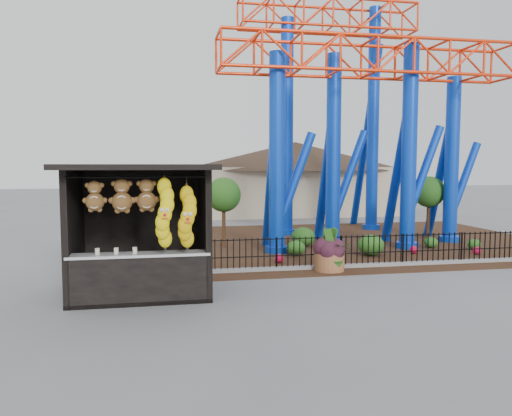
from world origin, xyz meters
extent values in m
plane|color=slate|center=(0.00, 0.00, 0.00)|extent=(120.00, 120.00, 0.00)
cube|color=#331E11|center=(4.00, 8.00, 0.01)|extent=(18.00, 12.00, 0.02)
cube|color=gray|center=(4.00, 3.00, 0.06)|extent=(18.00, 0.18, 0.12)
cube|color=black|center=(-3.00, 1.20, 0.05)|extent=(3.20, 2.60, 0.10)
cube|color=black|center=(-3.00, 2.44, 1.50)|extent=(3.20, 0.12, 3.00)
cube|color=black|center=(-4.54, 1.20, 1.50)|extent=(0.12, 2.60, 3.00)
cube|color=black|center=(-1.46, 1.20, 1.50)|extent=(0.12, 2.60, 3.00)
cube|color=black|center=(-3.00, 0.95, 3.06)|extent=(3.50, 3.40, 0.12)
cube|color=black|center=(-4.53, -0.03, 1.50)|extent=(0.14, 0.14, 3.00)
cube|color=black|center=(-1.47, -0.03, 1.50)|extent=(0.14, 0.14, 3.00)
cube|color=black|center=(-3.00, 0.15, 0.55)|extent=(3.00, 0.50, 1.10)
cube|color=silver|center=(-3.00, 0.15, 1.12)|extent=(3.10, 0.55, 0.06)
cylinder|color=black|center=(-3.00, -0.25, 2.85)|extent=(2.90, 0.04, 0.04)
cylinder|color=#0B3AC5|center=(1.50, 6.00, 3.50)|extent=(0.56, 0.56, 7.00)
cylinder|color=#0B3AC5|center=(1.50, 6.00, 0.12)|extent=(0.84, 0.84, 0.24)
cylinder|color=#0B3AC5|center=(4.00, 7.20, 3.65)|extent=(0.56, 0.56, 7.30)
cylinder|color=#0B3AC5|center=(4.00, 7.20, 0.12)|extent=(0.84, 0.84, 0.24)
cylinder|color=#0B3AC5|center=(6.50, 6.00, 3.75)|extent=(0.56, 0.56, 7.50)
cylinder|color=#0B3AC5|center=(6.50, 6.00, 0.12)|extent=(0.84, 0.84, 0.24)
cylinder|color=#0B3AC5|center=(9.00, 7.20, 3.30)|extent=(0.56, 0.56, 6.60)
cylinder|color=#0B3AC5|center=(9.00, 7.20, 0.12)|extent=(0.84, 0.84, 0.24)
cylinder|color=#0B3AC5|center=(3.00, 10.50, 4.75)|extent=(0.56, 0.56, 9.50)
cylinder|color=#0B3AC5|center=(3.00, 10.50, 0.12)|extent=(0.84, 0.84, 0.24)
cylinder|color=#0B3AC5|center=(7.50, 11.50, 5.25)|extent=(0.56, 0.56, 10.50)
cylinder|color=#0B3AC5|center=(7.50, 11.50, 0.12)|extent=(0.84, 0.84, 0.24)
cylinder|color=#0B3AC5|center=(1.50, 6.90, 2.62)|extent=(0.36, 2.21, 5.85)
cylinder|color=#0B3AC5|center=(2.20, 6.30, 2.45)|extent=(1.62, 0.32, 3.73)
cylinder|color=#0B3AC5|center=(4.00, 8.10, 2.74)|extent=(0.36, 2.29, 6.10)
cylinder|color=#0B3AC5|center=(4.70, 7.50, 2.55)|extent=(1.67, 0.32, 3.88)
cylinder|color=#0B3AC5|center=(6.50, 6.90, 2.81)|extent=(0.36, 2.34, 6.26)
cylinder|color=#0B3AC5|center=(7.20, 6.30, 2.62)|extent=(1.71, 0.32, 3.99)
cylinder|color=#0B3AC5|center=(9.00, 8.10, 2.47)|extent=(0.36, 2.10, 5.53)
cylinder|color=#0B3AC5|center=(9.70, 7.50, 2.31)|extent=(1.54, 0.32, 3.52)
cylinder|color=#9C6039|center=(2.32, 2.70, 0.27)|extent=(1.11, 1.11, 0.54)
ellipsoid|color=#341521|center=(2.32, 2.70, 0.86)|extent=(0.70, 0.70, 0.64)
imported|color=#1D611C|center=(2.44, 2.51, 0.44)|extent=(0.88, 0.79, 0.87)
ellipsoid|color=#255418|center=(2.01, 5.29, 0.27)|extent=(0.64, 0.64, 0.52)
ellipsoid|color=#255418|center=(4.53, 4.77, 0.38)|extent=(0.90, 0.90, 0.72)
ellipsoid|color=#255418|center=(7.42, 5.88, 0.22)|extent=(0.51, 0.51, 0.41)
ellipsoid|color=#255418|center=(2.81, 7.13, 0.38)|extent=(0.91, 0.91, 0.73)
ellipsoid|color=#255418|center=(8.77, 5.21, 0.21)|extent=(0.48, 0.48, 0.38)
sphere|color=red|center=(1.14, 4.10, 0.16)|extent=(0.28, 0.28, 0.28)
sphere|color=red|center=(3.32, 4.47, 0.16)|extent=(0.28, 0.28, 0.28)
sphere|color=red|center=(6.16, 4.82, 0.16)|extent=(0.28, 0.28, 0.28)
sphere|color=red|center=(8.23, 4.27, 0.16)|extent=(0.28, 0.28, 0.28)
cube|color=#BFAD8C|center=(6.00, 20.00, 1.50)|extent=(12.00, 6.00, 3.00)
cone|color=#332319|center=(6.00, 20.00, 3.90)|extent=(15.00, 15.00, 1.80)
camera|label=1|loc=(-2.50, -11.09, 3.09)|focal=35.00mm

